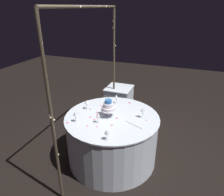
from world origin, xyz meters
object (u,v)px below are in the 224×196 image
at_px(side_table, 119,106).
at_px(main_table, 112,138).
at_px(tiered_cake, 108,107).
at_px(wine_glass_4, 107,132).
at_px(wine_glass_5, 143,110).
at_px(wine_glass_3, 98,115).
at_px(wine_glass_2, 87,102).
at_px(cake_knife, 133,124).
at_px(decorative_arch, 90,69).
at_px(wine_glass_1, 75,114).
at_px(wine_glass_0, 116,97).

bearing_deg(side_table, main_table, -166.65).
xyz_separation_m(tiered_cake, wine_glass_4, (-0.56, -0.20, -0.05)).
distance_m(main_table, wine_glass_5, 0.68).
bearing_deg(wine_glass_3, wine_glass_4, -140.78).
relative_size(wine_glass_2, wine_glass_4, 1.08).
bearing_deg(cake_knife, wine_glass_5, -20.00).
distance_m(decorative_arch, wine_glass_5, 0.96).
bearing_deg(wine_glass_1, wine_glass_2, 4.75).
distance_m(main_table, wine_glass_0, 0.69).
height_order(decorative_arch, cake_knife, decorative_arch).
bearing_deg(wine_glass_5, wine_glass_0, 58.79).
height_order(wine_glass_0, wine_glass_1, wine_glass_1).
height_order(main_table, wine_glass_4, wine_glass_4).
bearing_deg(decorative_arch, wine_glass_5, -80.18).
height_order(wine_glass_1, wine_glass_5, wine_glass_1).
height_order(tiered_cake, wine_glass_2, tiered_cake).
bearing_deg(wine_glass_4, wine_glass_0, 13.43).
bearing_deg(tiered_cake, decorative_arch, 88.70).
bearing_deg(wine_glass_0, wine_glass_3, 178.10).
distance_m(side_table, wine_glass_4, 1.73).
bearing_deg(wine_glass_1, wine_glass_5, -62.27).
bearing_deg(tiered_cake, cake_knife, -103.43).
xyz_separation_m(decorative_arch, wine_glass_3, (-0.24, -0.21, -0.58)).
xyz_separation_m(side_table, wine_glass_4, (-1.62, -0.40, 0.47)).
relative_size(side_table, wine_glass_0, 5.09).
distance_m(side_table, wine_glass_2, 1.10).
relative_size(wine_glass_2, cake_knife, 0.57).
bearing_deg(wine_glass_0, main_table, -168.20).
height_order(main_table, wine_glass_3, wine_glass_3).
relative_size(main_table, wine_glass_1, 8.71).
distance_m(side_table, wine_glass_3, 1.39).
bearing_deg(decorative_arch, side_table, -4.04).
distance_m(tiered_cake, wine_glass_5, 0.51).
bearing_deg(wine_glass_3, wine_glass_5, -56.01).
bearing_deg(wine_glass_3, wine_glass_2, 46.67).
xyz_separation_m(tiered_cake, wine_glass_5, (0.14, -0.49, -0.03)).
xyz_separation_m(wine_glass_1, wine_glass_2, (0.41, 0.03, -0.00)).
distance_m(wine_glass_5, cake_knife, 0.28).
distance_m(wine_glass_2, wine_glass_3, 0.48).
distance_m(decorative_arch, side_table, 1.50).
xyz_separation_m(side_table, wine_glass_5, (-0.92, -0.68, 0.49)).
bearing_deg(wine_glass_2, wine_glass_1, -175.25).
relative_size(decorative_arch, wine_glass_2, 14.55).
height_order(main_table, wine_glass_2, wine_glass_2).
distance_m(main_table, wine_glass_1, 0.74).
distance_m(main_table, tiered_cake, 0.55).
distance_m(main_table, side_table, 1.08).
distance_m(main_table, wine_glass_4, 0.77).
distance_m(wine_glass_0, wine_glass_3, 0.69).
bearing_deg(tiered_cake, wine_glass_0, 4.80).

